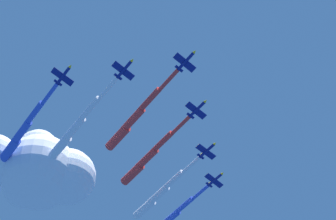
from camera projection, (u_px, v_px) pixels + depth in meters
jet_lead at (133, 119)px, 205.35m from camera, size 23.19×53.52×4.35m
jet_port_inner at (147, 158)px, 217.22m from camera, size 23.16×51.67×4.26m
jet_starboard_inner at (74, 129)px, 206.56m from camera, size 24.64×56.00×4.28m
jet_port_mid at (159, 195)px, 230.69m from camera, size 23.27×52.72×4.21m
jet_starboard_mid at (22, 132)px, 207.00m from camera, size 23.11×53.67×4.26m
jet_port_outer at (171, 218)px, 246.55m from camera, size 22.62×51.87×4.34m
cloud_puff at (36, 171)px, 227.31m from camera, size 53.69×36.47×33.76m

